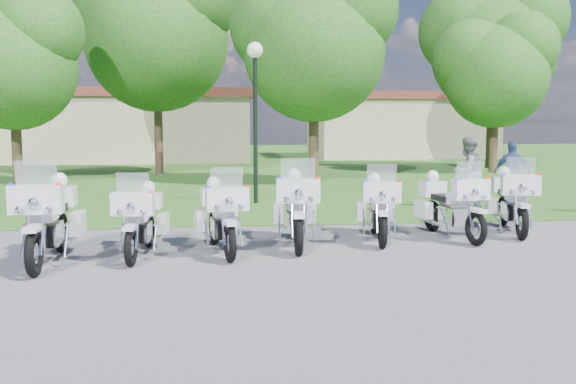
{
  "coord_description": "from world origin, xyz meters",
  "views": [
    {
      "loc": [
        -0.88,
        -10.79,
        2.28
      ],
      "look_at": [
        0.48,
        1.2,
        0.95
      ],
      "focal_mm": 40.0,
      "sensor_mm": 36.0,
      "label": 1
    }
  ],
  "objects": [
    {
      "name": "ground",
      "position": [
        0.0,
        0.0,
        0.0
      ],
      "size": [
        100.0,
        100.0,
        0.0
      ],
      "primitive_type": "plane",
      "color": "slate",
      "rests_on": "ground"
    },
    {
      "name": "grass_lawn",
      "position": [
        0.0,
        27.0,
        0.0
      ],
      "size": [
        100.0,
        48.0,
        0.01
      ],
      "primitive_type": "cube",
      "color": "#22631F",
      "rests_on": "ground"
    },
    {
      "name": "motorcycle_0",
      "position": [
        -3.57,
        -0.13,
        0.71
      ],
      "size": [
        0.85,
        2.54,
        1.71
      ],
      "rotation": [
        0.0,
        0.0,
        3.16
      ],
      "color": "black",
      "rests_on": "ground"
    },
    {
      "name": "motorcycle_1",
      "position": [
        -2.15,
        0.27,
        0.62
      ],
      "size": [
        0.82,
        2.2,
        1.47
      ],
      "rotation": [
        0.0,
        0.0,
        3.06
      ],
      "color": "black",
      "rests_on": "ground"
    },
    {
      "name": "motorcycle_2",
      "position": [
        -0.81,
        0.42,
        0.64
      ],
      "size": [
        0.97,
        2.28,
        1.54
      ],
      "rotation": [
        0.0,
        0.0,
        3.3
      ],
      "color": "black",
      "rests_on": "ground"
    },
    {
      "name": "motorcycle_3",
      "position": [
        0.59,
        0.89,
        0.69
      ],
      "size": [
        0.92,
        2.47,
        1.66
      ],
      "rotation": [
        0.0,
        0.0,
        3.06
      ],
      "color": "black",
      "rests_on": "ground"
    },
    {
      "name": "motorcycle_4",
      "position": [
        2.23,
        1.25,
        0.63
      ],
      "size": [
        0.95,
        2.25,
        1.52
      ],
      "rotation": [
        0.0,
        0.0,
        2.99
      ],
      "color": "black",
      "rests_on": "ground"
    },
    {
      "name": "motorcycle_5",
      "position": [
        3.72,
        1.34,
        0.65
      ],
      "size": [
        0.99,
        2.29,
        1.55
      ],
      "rotation": [
        0.0,
        0.0,
        3.3
      ],
      "color": "black",
      "rests_on": "ground"
    },
    {
      "name": "motorcycle_6",
      "position": [
        5.2,
        1.78,
        0.67
      ],
      "size": [
        1.12,
        2.34,
        1.59
      ],
      "rotation": [
        0.0,
        0.0,
        2.91
      ],
      "color": "black",
      "rests_on": "ground"
    },
    {
      "name": "lamp_post",
      "position": [
        0.23,
        7.02,
        3.33
      ],
      "size": [
        0.44,
        0.44,
        4.44
      ],
      "color": "black",
      "rests_on": "ground"
    },
    {
      "name": "tree_0",
      "position": [
        -8.05,
        13.38,
        4.62
      ],
      "size": [
        5.24,
        4.48,
        6.99
      ],
      "color": "#38281C",
      "rests_on": "ground"
    },
    {
      "name": "tree_1",
      "position": [
        -3.38,
        17.62,
        6.33
      ],
      "size": [
        7.17,
        6.12,
        9.57
      ],
      "color": "#38281C",
      "rests_on": "ground"
    },
    {
      "name": "tree_2",
      "position": [
        2.67,
        12.57,
        5.3
      ],
      "size": [
        6.01,
        5.13,
        8.02
      ],
      "color": "#38281C",
      "rests_on": "ground"
    },
    {
      "name": "tree_3",
      "position": [
        11.43,
        16.68,
        4.68
      ],
      "size": [
        5.31,
        4.53,
        7.08
      ],
      "color": "#38281C",
      "rests_on": "ground"
    },
    {
      "name": "tree_4",
      "position": [
        12.43,
        19.37,
        6.07
      ],
      "size": [
        6.88,
        5.87,
        9.17
      ],
      "color": "#38281C",
      "rests_on": "ground"
    },
    {
      "name": "building_west",
      "position": [
        -6.0,
        28.0,
        2.07
      ],
      "size": [
        14.56,
        8.32,
        4.1
      ],
      "color": "tan",
      "rests_on": "ground"
    },
    {
      "name": "building_east",
      "position": [
        11.0,
        30.0,
        2.07
      ],
      "size": [
        11.44,
        7.28,
        4.1
      ],
      "color": "tan",
      "rests_on": "ground"
    },
    {
      "name": "bystander_b",
      "position": [
        5.65,
        5.26,
        0.95
      ],
      "size": [
        1.14,
        1.04,
        1.89
      ],
      "primitive_type": "imported",
      "rotation": [
        0.0,
        0.0,
        -2.7
      ],
      "color": "gray",
      "rests_on": "ground"
    },
    {
      "name": "bystander_c",
      "position": [
        7.44,
        6.42,
        0.86
      ],
      "size": [
        1.06,
        0.56,
        1.72
      ],
      "primitive_type": "imported",
      "rotation": [
        0.0,
        0.0,
        3.0
      ],
      "color": "navy",
      "rests_on": "ground"
    }
  ]
}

